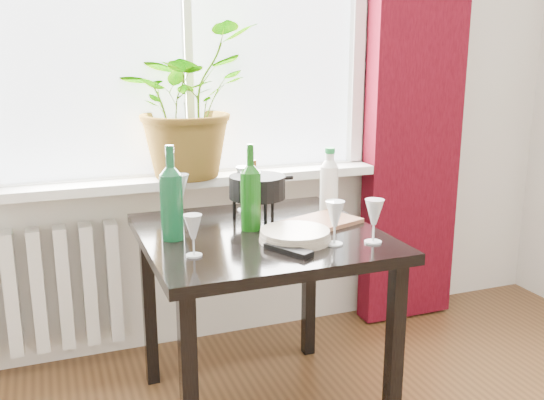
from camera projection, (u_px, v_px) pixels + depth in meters
name	position (u px, v px, depth m)	size (l,w,h in m)	color
windowsill	(194.00, 179.00, 2.72)	(1.72, 0.20, 0.04)	white
curtain	(417.00, 69.00, 2.96)	(0.50, 0.12, 2.56)	#3B050E
radiator	(25.00, 292.00, 2.59)	(0.80, 0.10, 0.55)	silver
table	(260.00, 255.00, 2.25)	(0.85, 0.85, 0.74)	black
potted_plant	(186.00, 101.00, 2.61)	(0.59, 0.51, 0.66)	#396A1C
wine_bottle_left	(171.00, 192.00, 2.10)	(0.08, 0.08, 0.34)	#0D4523
wine_bottle_right	(251.00, 187.00, 2.22)	(0.08, 0.08, 0.32)	#10460D
bottle_amber	(254.00, 189.00, 2.39)	(0.06, 0.06, 0.23)	brown
cleaning_bottle	(329.00, 180.00, 2.49)	(0.07, 0.07, 0.26)	white
wineglass_front_right	(335.00, 223.00, 2.06)	(0.07, 0.07, 0.16)	silver
wineglass_far_right	(374.00, 221.00, 2.08)	(0.07, 0.07, 0.16)	silver
wineglass_back_center	(246.00, 188.00, 2.50)	(0.08, 0.08, 0.19)	silver
wineglass_back_left	(180.00, 196.00, 2.40)	(0.08, 0.08, 0.18)	#B6BEC4
wineglass_front_left	(193.00, 235.00, 1.95)	(0.06, 0.06, 0.14)	#B7BEC5
plate_stack	(295.00, 235.00, 2.11)	(0.25, 0.25, 0.04)	#B8AD98
fondue_pot	(257.00, 197.00, 2.39)	(0.25, 0.22, 0.17)	black
tv_remote	(288.00, 250.00, 2.00)	(0.05, 0.18, 0.02)	black
cutting_board	(319.00, 222.00, 2.32)	(0.30, 0.19, 0.02)	#915D41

